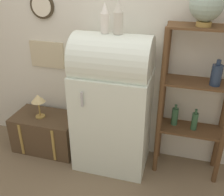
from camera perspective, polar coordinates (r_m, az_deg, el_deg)
name	(u,v)px	position (r m, az deg, el deg)	size (l,w,h in m)	color
ground_plane	(106,176)	(2.99, -1.38, -16.54)	(12.00, 12.00, 0.00)	#7A664C
wall_back	(120,40)	(2.81, 1.77, 12.42)	(7.00, 0.09, 2.70)	silver
refrigerator	(112,103)	(2.75, 0.10, -1.13)	(0.78, 0.60, 1.49)	silver
suitcase_trunk	(47,132)	(3.34, -14.04, -7.19)	(0.76, 0.45, 0.45)	brown
shelf_unit	(195,96)	(2.70, 17.71, 0.32)	(0.68, 0.31, 1.59)	brown
globe	(207,5)	(2.43, 19.92, 18.58)	(0.28, 0.28, 0.32)	#AD8942
vase_left	(105,19)	(2.47, -1.57, 16.82)	(0.08, 0.08, 0.27)	white
vase_center	(118,18)	(2.44, 1.41, 16.95)	(0.09, 0.09, 0.30)	beige
desk_lamp	(38,100)	(3.12, -15.80, -0.40)	(0.16, 0.16, 0.29)	#AD8942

